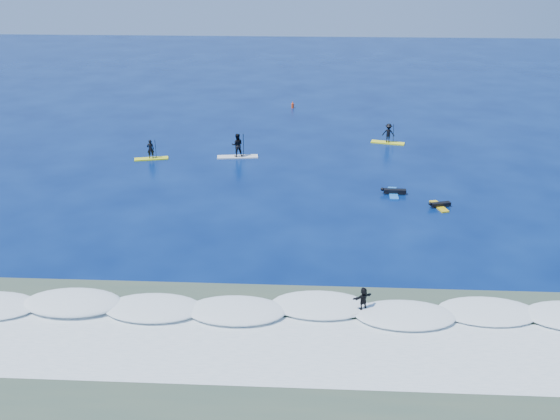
# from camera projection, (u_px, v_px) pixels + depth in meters

# --- Properties ---
(ground) EXTENTS (160.00, 160.00, 0.00)m
(ground) POSITION_uv_depth(u_px,v_px,m) (303.00, 224.00, 39.02)
(ground) COLOR #031344
(ground) RESTS_ON ground
(shallow_water) EXTENTS (90.00, 13.00, 0.01)m
(shallow_water) POSITION_uv_depth(u_px,v_px,m) (297.00, 365.00, 26.22)
(shallow_water) COLOR #394E3F
(shallow_water) RESTS_ON ground
(breaking_wave) EXTENTS (40.00, 6.00, 0.30)m
(breaking_wave) POSITION_uv_depth(u_px,v_px,m) (299.00, 312.00, 29.88)
(breaking_wave) COLOR white
(breaking_wave) RESTS_ON ground
(whitewater) EXTENTS (34.00, 5.00, 0.02)m
(whitewater) POSITION_uv_depth(u_px,v_px,m) (297.00, 350.00, 27.13)
(whitewater) COLOR silver
(whitewater) RESTS_ON ground
(sup_paddler_left) EXTENTS (2.78, 1.27, 1.89)m
(sup_paddler_left) POSITION_uv_depth(u_px,v_px,m) (151.00, 152.00, 50.16)
(sup_paddler_left) COLOR #EBF31A
(sup_paddler_left) RESTS_ON ground
(sup_paddler_center) EXTENTS (3.39, 1.24, 2.32)m
(sup_paddler_center) POSITION_uv_depth(u_px,v_px,m) (237.00, 147.00, 50.49)
(sup_paddler_center) COLOR silver
(sup_paddler_center) RESTS_ON ground
(sup_paddler_right) EXTENTS (2.97, 1.38, 2.02)m
(sup_paddler_right) POSITION_uv_depth(u_px,v_px,m) (388.00, 134.00, 54.01)
(sup_paddler_right) COLOR #FCFF1B
(sup_paddler_right) RESTS_ON ground
(prone_paddler_near) EXTENTS (1.54, 2.02, 0.41)m
(prone_paddler_near) POSITION_uv_depth(u_px,v_px,m) (439.00, 205.00, 41.44)
(prone_paddler_near) COLOR gold
(prone_paddler_near) RESTS_ON ground
(prone_paddler_far) EXTENTS (1.78, 2.26, 0.47)m
(prone_paddler_far) POSITION_uv_depth(u_px,v_px,m) (393.00, 192.00, 43.54)
(prone_paddler_far) COLOR blue
(prone_paddler_far) RESTS_ON ground
(wave_surfer) EXTENTS (1.69, 1.29, 1.23)m
(wave_surfer) POSITION_uv_depth(u_px,v_px,m) (363.00, 300.00, 29.53)
(wave_surfer) COLOR silver
(wave_surfer) RESTS_ON breaking_wave
(marker_buoy) EXTENTS (0.30, 0.30, 0.71)m
(marker_buoy) POSITION_uv_depth(u_px,v_px,m) (293.00, 105.00, 65.34)
(marker_buoy) COLOR red
(marker_buoy) RESTS_ON ground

